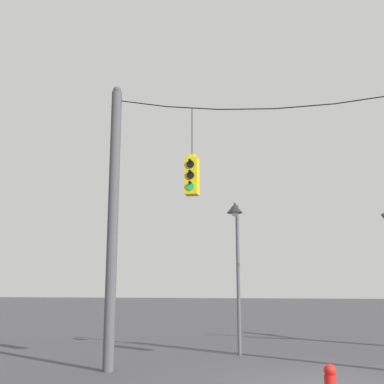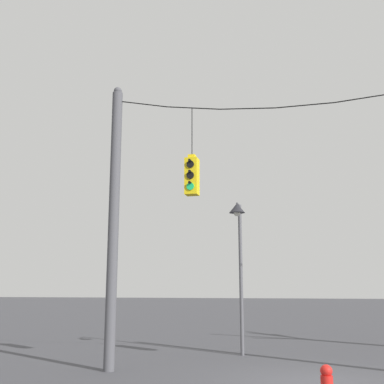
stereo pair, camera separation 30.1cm
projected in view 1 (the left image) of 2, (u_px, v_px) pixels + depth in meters
ground_plane at (319, 384)px, 10.82m from camera, size 200.00×200.00×0.00m
utility_pole_left at (113, 221)px, 13.15m from camera, size 0.29×0.29×7.85m
span_wire at (304, 98)px, 12.60m from camera, size 10.51×0.03×0.68m
traffic_light_over_intersection at (192, 176)px, 12.88m from camera, size 0.34×0.58×2.44m
street_lamp at (236, 238)px, 15.86m from camera, size 0.52×0.89×4.90m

